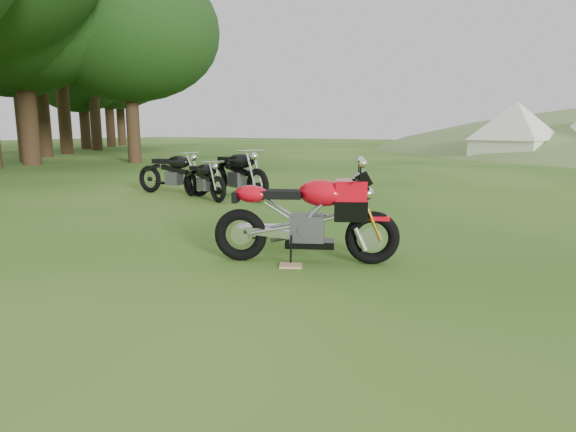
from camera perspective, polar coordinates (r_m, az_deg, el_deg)
The scene contains 8 objects.
ground at distance 5.10m, azimuth 0.14°, elevation -6.57°, with size 120.00×120.00×0.00m, color #19480F.
treeline at distance 29.57m, azimuth -19.97°, elevation 6.85°, with size 28.00×32.00×14.00m, color black, non-canonical shape.
sport_motorcycle at distance 5.32m, azimuth 2.11°, elevation 0.67°, with size 1.97×0.49×1.18m, color red, non-canonical shape.
plywood_board at distance 5.27m, azimuth 0.33°, elevation -5.89°, with size 0.24×0.20×0.02m, color tan.
vintage_moto_a at distance 10.31m, azimuth -10.00°, elevation 4.41°, with size 1.69×0.39×0.89m, color black, non-canonical shape.
vintage_moto_b at distance 11.19m, azimuth -13.47°, elevation 5.12°, with size 1.97×0.46×1.04m, color black, non-canonical shape.
vintage_moto_c at distance 10.36m, azimuth -6.12°, elevation 5.20°, with size 2.15×0.50×1.13m, color black, non-canonical shape.
tent_left at distance 25.77m, azimuth 25.32°, elevation 9.07°, with size 3.11×3.11×2.70m, color white, non-canonical shape.
Camera 1 is at (2.39, -4.25, 1.48)m, focal length 30.00 mm.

